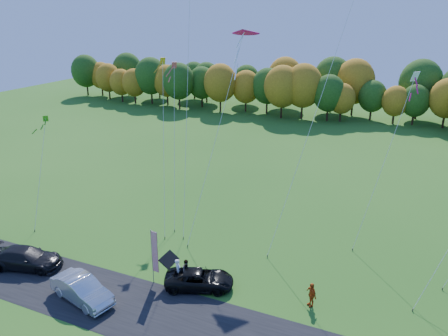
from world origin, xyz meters
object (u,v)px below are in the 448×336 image
at_px(black_suv, 199,279).
at_px(person_east, 311,294).
at_px(silver_sedan, 82,290).
at_px(feather_flag, 154,251).

height_order(black_suv, person_east, person_east).
bearing_deg(silver_sedan, person_east, -54.63).
distance_m(person_east, feather_flag, 11.30).
relative_size(black_suv, silver_sedan, 0.97).
distance_m(silver_sedan, feather_flag, 5.46).
bearing_deg(silver_sedan, feather_flag, -29.41).
relative_size(black_suv, person_east, 2.80).
xyz_separation_m(black_suv, silver_sedan, (-6.67, -4.57, 0.16)).
relative_size(silver_sedan, person_east, 2.90).
distance_m(silver_sedan, person_east, 15.60).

